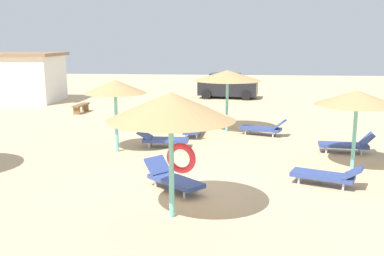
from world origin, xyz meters
TOP-DOWN VIEW (x-y plane):
  - ground_plane at (0.00, 0.00)m, footprint 80.00×80.00m
  - parasol_0 at (5.09, 2.91)m, footprint 2.58×2.58m
  - parasol_1 at (1.06, 8.34)m, footprint 2.92×2.92m
  - parasol_3 at (-2.85, 4.38)m, footprint 2.23×2.23m
  - parasol_4 at (-0.06, -1.44)m, footprint 2.86×2.86m
  - lounger_0 at (3.95, 1.12)m, footprint 2.01×1.32m
  - lounger_1 at (2.64, 7.63)m, footprint 1.99×1.26m
  - lounger_3 at (-1.33, 5.19)m, footprint 1.91×0.65m
  - lounger_4 at (-0.30, 0.43)m, footprint 1.81×1.74m
  - lounger_5 at (5.42, 4.92)m, footprint 1.92×0.82m
  - lounger_6 at (-0.34, 7.14)m, footprint 0.74×1.88m
  - bench_0 at (-7.03, 12.66)m, footprint 0.55×1.53m
  - parked_car at (0.96, 19.74)m, footprint 4.19×2.40m
  - beach_cabana at (-11.98, 16.83)m, footprint 4.30×4.04m

SIDE VIEW (x-z plane):
  - ground_plane at x=0.00m, z-range 0.00..0.00m
  - lounger_3 at x=-1.33m, z-range -0.01..0.63m
  - lounger_0 at x=3.95m, z-range -0.02..0.64m
  - lounger_1 at x=2.64m, z-range -0.05..0.68m
  - lounger_5 at x=5.42m, z-range -0.06..0.70m
  - lounger_4 at x=-0.30m, z-range -0.06..0.71m
  - lounger_6 at x=-0.34m, z-range -0.08..0.73m
  - bench_0 at x=-7.03m, z-range 0.10..0.59m
  - parked_car at x=0.96m, z-range -0.04..1.68m
  - beach_cabana at x=-11.98m, z-range 0.02..3.18m
  - parasol_0 at x=5.09m, z-range 1.00..3.48m
  - parasol_3 at x=-2.85m, z-range 1.05..3.66m
  - parasol_1 at x=1.06m, z-range 1.11..3.81m
  - parasol_4 at x=-0.06m, z-range 1.11..3.99m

